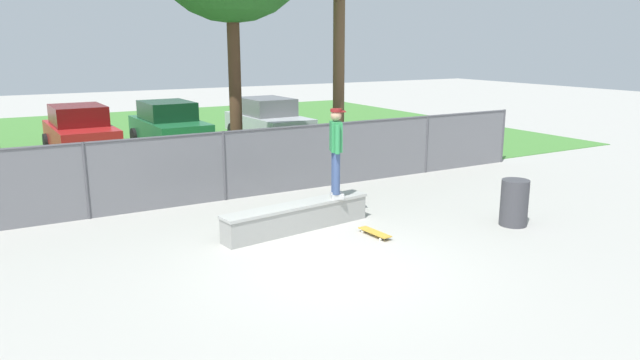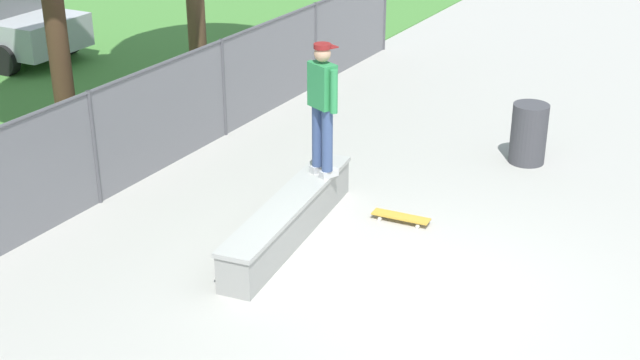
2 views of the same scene
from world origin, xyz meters
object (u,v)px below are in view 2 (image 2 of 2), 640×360
(concrete_ledge, at_px, (289,218))
(skateboarder, at_px, (322,103))
(trash_bin, at_px, (529,134))
(skateboard, at_px, (401,217))

(concrete_ledge, height_order, skateboarder, skateboarder)
(skateboarder, height_order, trash_bin, skateboarder)
(concrete_ledge, xyz_separation_m, trash_bin, (4.02, -1.91, 0.20))
(skateboarder, relative_size, skateboard, 2.26)
(concrete_ledge, distance_m, trash_bin, 4.45)
(concrete_ledge, relative_size, skateboard, 4.08)
(concrete_ledge, relative_size, trash_bin, 3.48)
(skateboarder, distance_m, skateboard, 1.88)
(concrete_ledge, bearing_deg, trash_bin, -25.48)
(skateboarder, distance_m, trash_bin, 3.83)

